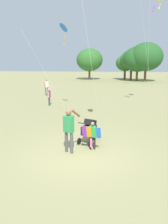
{
  "coord_description": "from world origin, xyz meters",
  "views": [
    {
      "loc": [
        1.04,
        -7.66,
        3.41
      ],
      "look_at": [
        -0.01,
        1.32,
        1.3
      ],
      "focal_mm": 35.76,
      "sensor_mm": 36.0,
      "label": 1
    }
  ],
  "objects_px": {
    "child_with_butterfly_kite": "(92,133)",
    "stroller": "(89,129)",
    "person_adult_flyer": "(69,127)",
    "kite_green_novelty": "(63,28)",
    "person_sitting_far": "(49,96)",
    "person_kid_running": "(47,86)"
  },
  "relations": [
    {
      "from": "child_with_butterfly_kite",
      "to": "stroller",
      "type": "bearing_deg",
      "value": 104.89
    },
    {
      "from": "child_with_butterfly_kite",
      "to": "stroller",
      "type": "height_order",
      "value": "child_with_butterfly_kite"
    },
    {
      "from": "person_adult_flyer",
      "to": "kite_green_novelty",
      "type": "bearing_deg",
      "value": 102.74
    },
    {
      "from": "kite_green_novelty",
      "to": "person_sitting_far",
      "type": "distance_m",
      "value": 5.05
    },
    {
      "from": "person_sitting_far",
      "to": "person_kid_running",
      "type": "bearing_deg",
      "value": 107.96
    },
    {
      "from": "kite_green_novelty",
      "to": "person_kid_running",
      "type": "height_order",
      "value": "kite_green_novelty"
    },
    {
      "from": "child_with_butterfly_kite",
      "to": "person_sitting_far",
      "type": "height_order",
      "value": "person_sitting_far"
    },
    {
      "from": "child_with_butterfly_kite",
      "to": "person_sitting_far",
      "type": "distance_m",
      "value": 9.15
    },
    {
      "from": "person_adult_flyer",
      "to": "kite_green_novelty",
      "type": "distance_m",
      "value": 8.67
    },
    {
      "from": "person_adult_flyer",
      "to": "kite_green_novelty",
      "type": "relative_size",
      "value": 0.3
    },
    {
      "from": "person_adult_flyer",
      "to": "person_kid_running",
      "type": "distance_m",
      "value": 14.37
    },
    {
      "from": "kite_green_novelty",
      "to": "person_sitting_far",
      "type": "relative_size",
      "value": 4.38
    },
    {
      "from": "kite_green_novelty",
      "to": "person_kid_running",
      "type": "relative_size",
      "value": 3.56
    },
    {
      "from": "person_adult_flyer",
      "to": "person_sitting_far",
      "type": "height_order",
      "value": "person_adult_flyer"
    },
    {
      "from": "kite_green_novelty",
      "to": "person_sitting_far",
      "type": "bearing_deg",
      "value": 137.91
    },
    {
      "from": "kite_green_novelty",
      "to": "person_kid_running",
      "type": "bearing_deg",
      "value": 116.21
    },
    {
      "from": "person_adult_flyer",
      "to": "stroller",
      "type": "xyz_separation_m",
      "value": [
        0.65,
        1.11,
        -0.39
      ]
    },
    {
      "from": "stroller",
      "to": "person_kid_running",
      "type": "xyz_separation_m",
      "value": [
        -5.39,
        12.45,
        0.34
      ]
    },
    {
      "from": "kite_green_novelty",
      "to": "person_kid_running",
      "type": "distance_m",
      "value": 8.3
    },
    {
      "from": "person_adult_flyer",
      "to": "person_kid_running",
      "type": "relative_size",
      "value": 1.07
    },
    {
      "from": "person_kid_running",
      "to": "kite_green_novelty",
      "type": "bearing_deg",
      "value": -63.79
    },
    {
      "from": "stroller",
      "to": "child_with_butterfly_kite",
      "type": "bearing_deg",
      "value": -75.11
    }
  ]
}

